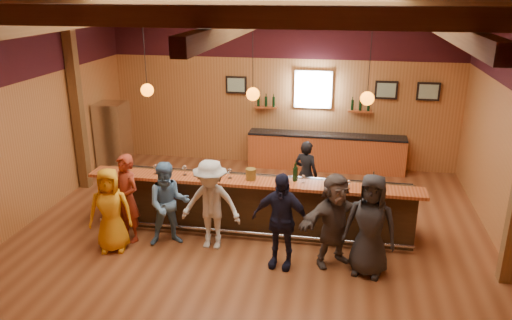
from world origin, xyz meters
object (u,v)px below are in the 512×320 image
object	(u,v)px
stainless_fridge	(113,138)
customer_redvest	(127,198)
bottle_a	(295,174)
customer_white	(211,205)
customer_navy	(281,221)
customer_denim	(169,204)
back_bar_cabinet	(326,152)
ice_bucket	(251,174)
bar_counter	(255,202)
bartender	(306,174)
customer_dark	(370,225)
customer_orange	(110,210)
customer_brown	(335,220)

from	to	relation	value
stainless_fridge	customer_redvest	xyz separation A→B (m)	(1.89, -3.39, -0.06)
bottle_a	customer_white	bearing A→B (deg)	-152.46
stainless_fridge	customer_redvest	bearing A→B (deg)	-60.90
customer_white	customer_navy	distance (m)	1.37
customer_denim	bottle_a	world-z (taller)	customer_denim
customer_denim	bottle_a	xyz separation A→B (m)	(2.20, 0.74, 0.45)
back_bar_cabinet	ice_bucket	world-z (taller)	ice_bucket
bar_counter	bartender	size ratio (longest dim) A/B	4.29
customer_dark	customer_orange	bearing A→B (deg)	-166.42
customer_orange	bar_counter	bearing A→B (deg)	14.88
back_bar_cabinet	customer_dark	bearing A→B (deg)	-78.98
back_bar_cabinet	stainless_fridge	distance (m)	5.43
customer_denim	customer_dark	distance (m)	3.58
customer_orange	customer_denim	size ratio (longest dim) A/B	0.98
customer_brown	ice_bucket	distance (m)	1.84
bartender	bottle_a	size ratio (longest dim) A/B	4.38
customer_dark	bottle_a	world-z (taller)	customer_dark
bartender	bottle_a	world-z (taller)	bartender
bar_counter	customer_white	distance (m)	1.18
bottle_a	stainless_fridge	bearing A→B (deg)	151.52
bartender	customer_navy	bearing A→B (deg)	107.61
back_bar_cabinet	customer_brown	size ratio (longest dim) A/B	2.44
stainless_fridge	customer_white	world-z (taller)	stainless_fridge
customer_redvest	bottle_a	size ratio (longest dim) A/B	4.99
customer_navy	bottle_a	size ratio (longest dim) A/B	5.01
customer_redvest	bottle_a	xyz separation A→B (m)	(3.01, 0.74, 0.40)
customer_white	bartender	distance (m)	2.61
back_bar_cabinet	customer_denim	world-z (taller)	customer_denim
customer_white	customer_navy	size ratio (longest dim) A/B	1.00
back_bar_cabinet	bartender	bearing A→B (deg)	-97.37
bar_counter	back_bar_cabinet	bearing A→B (deg)	71.66
bartender	bottle_a	bearing A→B (deg)	108.01
customer_denim	ice_bucket	size ratio (longest dim) A/B	7.49
ice_bucket	customer_redvest	bearing A→B (deg)	-163.11
customer_denim	customer_white	xyz separation A→B (m)	(0.79, 0.01, 0.05)
customer_orange	customer_brown	world-z (taller)	customer_brown
bar_counter	customer_navy	distance (m)	1.55
stainless_fridge	customer_brown	world-z (taller)	stainless_fridge
stainless_fridge	customer_dark	distance (m)	7.30
customer_denim	customer_navy	xyz separation A→B (m)	(2.10, -0.40, 0.05)
back_bar_cabinet	bottle_a	xyz separation A→B (m)	(-0.41, -3.78, 0.77)
back_bar_cabinet	customer_redvest	bearing A→B (deg)	-127.10
back_bar_cabinet	customer_brown	xyz separation A→B (m)	(0.37, -4.68, 0.34)
customer_denim	customer_dark	bearing A→B (deg)	-28.02
customer_white	customer_orange	bearing A→B (deg)	-165.26
back_bar_cabinet	ice_bucket	xyz separation A→B (m)	(-1.22, -3.85, 0.74)
bar_counter	customer_white	world-z (taller)	customer_white
customer_brown	customer_dark	size ratio (longest dim) A/B	0.94
customer_redvest	customer_brown	bearing A→B (deg)	27.96
stainless_fridge	customer_denim	xyz separation A→B (m)	(2.69, -3.40, -0.11)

